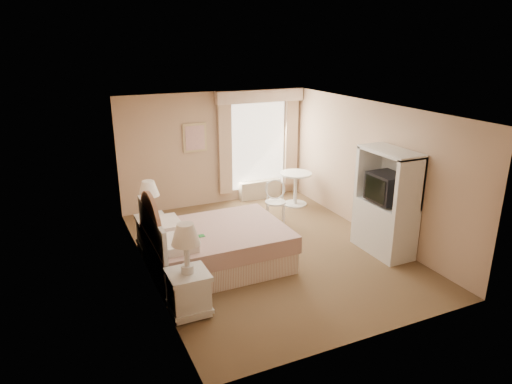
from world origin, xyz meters
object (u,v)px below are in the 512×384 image
bed (211,246)px  nightstand_far (151,223)px  cafe_chair (275,198)px  nightstand_near (188,281)px  armoire (386,211)px  round_table (296,184)px

bed → nightstand_far: (-0.72, 1.12, 0.10)m
bed → nightstand_far: 1.34m
nightstand_far → cafe_chair: (2.55, 0.19, 0.04)m
nightstand_near → nightstand_far: 2.27m
bed → nightstand_far: bed is taller
nightstand_near → armoire: 3.69m
cafe_chair → round_table: bearing=61.9°
bed → armoire: 3.04m
bed → nightstand_far: bearing=122.8°
bed → nightstand_near: (-0.72, -1.15, 0.13)m
nightstand_far → round_table: nightstand_far is taller
bed → round_table: (2.69, 2.02, 0.13)m
nightstand_far → armoire: armoire is taller
nightstand_far → cafe_chair: 2.56m
nightstand_far → armoire: size_ratio=0.67×
nightstand_near → nightstand_far: nightstand_near is taller
bed → armoire: armoire is taller
nightstand_near → round_table: bearing=42.8°
cafe_chair → armoire: size_ratio=0.48×
nightstand_near → round_table: 4.66m
armoire → nightstand_far: bearing=153.5°
nightstand_far → round_table: size_ratio=1.65×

